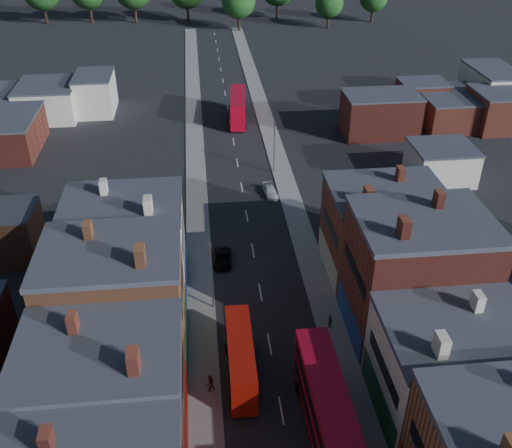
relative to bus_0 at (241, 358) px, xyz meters
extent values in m
cube|color=gray|center=(-3.39, 29.72, -2.23)|extent=(3.00, 200.00, 0.12)
cube|color=gray|center=(9.61, 29.72, -2.23)|extent=(3.00, 200.00, 0.12)
cylinder|color=slate|center=(-2.09, 9.72, 1.71)|extent=(0.16, 0.16, 8.00)
cube|color=slate|center=(-2.09, 9.72, 5.71)|extent=(0.25, 0.70, 0.25)
cylinder|color=slate|center=(8.31, 39.72, 1.71)|extent=(0.16, 0.16, 8.00)
cube|color=slate|center=(8.31, 39.72, 5.71)|extent=(0.25, 0.70, 0.25)
cube|color=#A91309|center=(0.00, 0.00, -0.01)|extent=(2.33, 9.83, 3.92)
cube|color=black|center=(0.00, 0.00, -0.77)|extent=(2.38, 9.05, 0.80)
cube|color=black|center=(0.00, 0.00, 0.92)|extent=(2.38, 9.05, 0.80)
cylinder|color=black|center=(-1.15, -3.13, -1.84)|extent=(0.28, 0.89, 0.89)
cylinder|color=black|center=(1.08, -3.15, -1.84)|extent=(0.28, 0.89, 0.89)
cylinder|color=black|center=(-1.08, 3.15, -1.84)|extent=(0.28, 0.89, 0.89)
cylinder|color=black|center=(1.15, 3.13, -1.84)|extent=(0.28, 0.89, 0.89)
cube|color=#AA0922|center=(6.31, -6.22, 0.56)|extent=(2.97, 12.33, 4.92)
cube|color=black|center=(6.31, -6.22, -0.39)|extent=(3.02, 11.35, 1.01)
cube|color=black|center=(6.31, -6.22, 1.74)|extent=(3.02, 11.35, 1.01)
cylinder|color=black|center=(4.86, -2.31, -1.73)|extent=(0.35, 1.12, 1.12)
cylinder|color=black|center=(7.65, -2.27, -1.73)|extent=(0.35, 1.12, 1.12)
cube|color=#A40719|center=(4.61, 60.64, 0.38)|extent=(3.57, 11.68, 4.60)
cube|color=black|center=(4.61, 60.64, -0.51)|extent=(3.55, 10.77, 0.94)
cube|color=black|center=(4.61, 60.64, 1.48)|extent=(3.55, 10.77, 0.94)
cylinder|color=black|center=(2.99, 57.08, -1.76)|extent=(0.40, 1.07, 1.05)
cylinder|color=black|center=(5.60, 56.86, -1.76)|extent=(0.40, 1.07, 1.05)
cylinder|color=black|center=(3.61, 64.42, -1.76)|extent=(0.40, 1.07, 1.05)
cylinder|color=black|center=(6.22, 64.20, -1.76)|extent=(0.40, 1.07, 1.05)
imported|color=black|center=(-0.69, 17.66, -1.68)|extent=(2.35, 4.50, 1.21)
imported|color=silver|center=(6.91, 32.99, -1.69)|extent=(2.12, 4.24, 1.18)
imported|color=#46271C|center=(-2.85, -1.47, -1.30)|extent=(0.95, 0.77, 1.72)
imported|color=#4F4A44|center=(9.42, 5.42, -1.39)|extent=(0.60, 0.98, 1.55)
camera|label=1|loc=(-2.49, -36.41, 37.22)|focal=40.00mm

